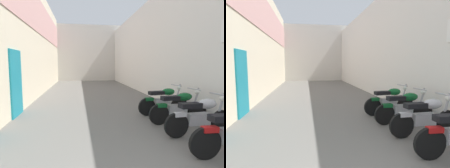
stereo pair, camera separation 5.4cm
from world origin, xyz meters
TOP-DOWN VIEW (x-y plane):
  - ground_plane at (0.00, 7.44)m, footprint 34.88×34.88m
  - building_left at (-3.13, 9.38)m, footprint 0.45×18.88m
  - building_right at (3.14, 9.44)m, footprint 0.45×18.88m
  - building_far_end at (0.00, 19.88)m, footprint 8.89×2.00m
  - motorcycle_third at (2.00, 2.88)m, footprint 1.85×0.58m
  - motorcycle_fourth at (2.00, 3.88)m, footprint 1.85×0.58m
  - motorcycle_fifth at (2.00, 4.90)m, footprint 1.85×0.58m

SIDE VIEW (x-z plane):
  - ground_plane at x=0.00m, z-range 0.00..0.00m
  - motorcycle_third at x=2.00m, z-range -0.02..1.02m
  - motorcycle_fourth at x=2.00m, z-range -0.02..1.02m
  - motorcycle_fifth at x=2.00m, z-range -0.02..1.02m
  - building_right at x=3.14m, z-range 0.00..5.20m
  - building_far_end at x=0.00m, z-range 0.00..5.77m
  - building_left at x=-3.13m, z-range 0.02..6.06m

